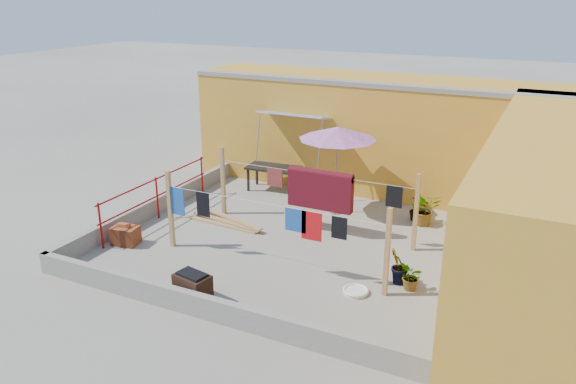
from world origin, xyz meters
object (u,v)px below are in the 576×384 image
at_px(green_hose, 484,220).
at_px(plant_back_a, 424,209).
at_px(patio_umbrella, 338,134).
at_px(brick_stack, 125,235).
at_px(brazier, 193,287).
at_px(white_basin, 356,291).
at_px(water_jug_a, 449,242).
at_px(water_jug_b, 466,258).
at_px(outdoor_table, 274,169).

distance_m(green_hose, plant_back_a, 1.62).
bearing_deg(green_hose, patio_umbrella, -163.81).
height_order(brick_stack, brazier, brazier).
xyz_separation_m(white_basin, water_jug_a, (1.23, 2.82, 0.11)).
bearing_deg(patio_umbrella, brick_stack, -132.56).
bearing_deg(green_hose, brick_stack, -145.39).
bearing_deg(water_jug_a, patio_umbrella, 163.71).
bearing_deg(brazier, green_hose, 55.64).
distance_m(brazier, white_basin, 3.12).
bearing_deg(patio_umbrella, plant_back_a, 5.43).
bearing_deg(water_jug_a, water_jug_b, -54.29).
xyz_separation_m(brick_stack, brazier, (2.86, -1.41, 0.07)).
bearing_deg(white_basin, green_hose, 70.23).
relative_size(outdoor_table, water_jug_b, 4.24).
bearing_deg(plant_back_a, patio_umbrella, -174.57).
relative_size(outdoor_table, green_hose, 3.04).
distance_m(outdoor_table, white_basin, 6.17).
height_order(water_jug_a, green_hose, water_jug_a).
bearing_deg(water_jug_a, brazier, -131.19).
bearing_deg(water_jug_b, brazier, -139.36).
xyz_separation_m(water_jug_a, green_hose, (0.49, 1.96, -0.12)).
height_order(patio_umbrella, plant_back_a, patio_umbrella).
bearing_deg(white_basin, plant_back_a, 84.46).
bearing_deg(plant_back_a, water_jug_a, -53.18).
xyz_separation_m(green_hose, plant_back_a, (-1.34, -0.83, 0.37)).
bearing_deg(brick_stack, plant_back_a, 35.20).
xyz_separation_m(brick_stack, green_hose, (7.24, 4.99, -0.18)).
bearing_deg(water_jug_a, outdoor_table, 162.23).
bearing_deg(water_jug_b, white_basin, -128.77).
distance_m(patio_umbrella, water_jug_b, 4.41).
relative_size(patio_umbrella, outdoor_table, 1.49).
height_order(patio_umbrella, green_hose, patio_umbrella).
xyz_separation_m(outdoor_table, water_jug_a, (5.37, -1.72, -0.50)).
distance_m(white_basin, water_jug_b, 2.75).
bearing_deg(outdoor_table, white_basin, -47.68).
bearing_deg(water_jug_b, water_jug_a, 125.71).
distance_m(white_basin, green_hose, 5.08).
xyz_separation_m(patio_umbrella, water_jug_b, (3.61, -1.60, -1.96)).
xyz_separation_m(patio_umbrella, white_basin, (1.89, -3.74, -2.08)).
xyz_separation_m(patio_umbrella, green_hose, (3.61, 1.05, -2.09)).
height_order(water_jug_b, green_hose, water_jug_b).
distance_m(brick_stack, white_basin, 5.52).
bearing_deg(plant_back_a, water_jug_b, -53.60).
relative_size(outdoor_table, plant_back_a, 1.95).
distance_m(brick_stack, plant_back_a, 7.22).
height_order(brazier, water_jug_b, brazier).
xyz_separation_m(water_jug_b, green_hose, (0.00, 2.64, -0.13)).
bearing_deg(water_jug_a, plant_back_a, 126.82).
bearing_deg(outdoor_table, water_jug_a, -17.77).
relative_size(outdoor_table, white_basin, 3.15).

